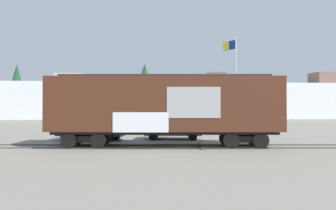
% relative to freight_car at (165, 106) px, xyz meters
% --- Properties ---
extents(ground_plane, '(260.00, 260.00, 0.00)m').
position_rel_freight_car_xyz_m(ground_plane, '(0.48, 0.00, -2.46)').
color(ground_plane, slate).
extents(track, '(59.95, 6.17, 0.08)m').
position_rel_freight_car_xyz_m(track, '(2.83, -0.21, -2.42)').
color(track, '#4C4742').
rests_on(track, ground_plane).
extents(freight_car, '(13.58, 3.89, 4.34)m').
position_rel_freight_car_xyz_m(freight_car, '(0.00, 0.00, 0.00)').
color(freight_car, '#472316').
rests_on(freight_car, ground_plane).
extents(flagpole, '(1.10, 1.33, 9.56)m').
position_rel_freight_car_xyz_m(flagpole, '(7.75, 11.91, 3.73)').
color(flagpole, silver).
rests_on(flagpole, ground_plane).
extents(hillside, '(152.07, 33.07, 13.06)m').
position_rel_freight_car_xyz_m(hillside, '(0.53, 61.76, 1.62)').
color(hillside, silver).
rests_on(hillside, ground_plane).
extents(parked_car_blue, '(5.04, 2.64, 1.71)m').
position_rel_freight_car_xyz_m(parked_car_blue, '(-5.09, 4.25, -1.58)').
color(parked_car_blue, navy).
rests_on(parked_car_blue, ground_plane).
extents(parked_car_silver, '(4.33, 2.34, 1.75)m').
position_rel_freight_car_xyz_m(parked_car_silver, '(0.84, 4.34, -1.58)').
color(parked_car_silver, '#B7BABF').
rests_on(parked_car_silver, ground_plane).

